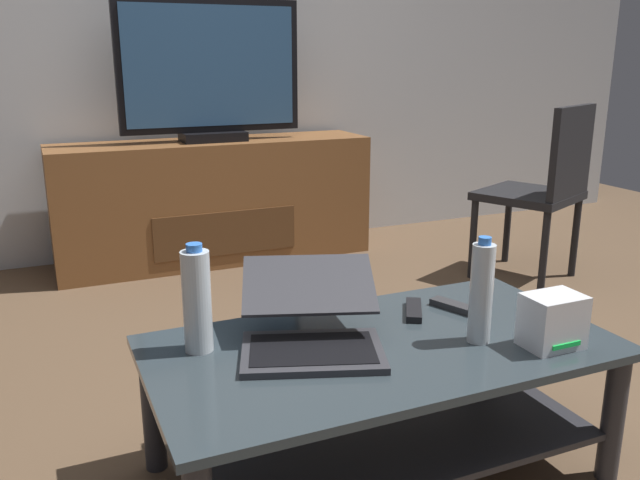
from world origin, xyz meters
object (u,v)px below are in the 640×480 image
(laptop, at_px, (311,323))
(water_bottle_near, at_px, (481,293))
(router_box, at_px, (553,321))
(cell_phone, at_px, (543,320))
(soundbar_remote, at_px, (456,307))
(tv_remote, at_px, (414,310))
(coffee_table, at_px, (381,384))
(media_cabinet, at_px, (215,201))
(television, at_px, (210,74))
(water_bottle_far, at_px, (197,301))
(dining_chair, at_px, (545,185))

(laptop, height_order, water_bottle_near, water_bottle_near)
(laptop, height_order, router_box, laptop)
(cell_phone, bearing_deg, soundbar_remote, 171.60)
(water_bottle_near, bearing_deg, cell_phone, 8.43)
(tv_remote, bearing_deg, soundbar_remote, 18.82)
(coffee_table, xyz_separation_m, router_box, (0.39, -0.19, 0.19))
(router_box, bearing_deg, media_cabinet, 96.71)
(water_bottle_near, bearing_deg, soundbar_remote, 70.38)
(laptop, distance_m, tv_remote, 0.37)
(television, xyz_separation_m, router_box, (0.27, -2.31, -0.57))
(coffee_table, height_order, water_bottle_far, water_bottle_far)
(water_bottle_far, relative_size, tv_remote, 1.78)
(router_box, bearing_deg, laptop, 155.44)
(cell_phone, distance_m, soundbar_remote, 0.25)
(water_bottle_near, relative_size, cell_phone, 2.05)
(media_cabinet, relative_size, soundbar_remote, 10.79)
(router_box, height_order, water_bottle_near, water_bottle_near)
(dining_chair, relative_size, router_box, 6.00)
(media_cabinet, distance_m, television, 0.69)
(television, height_order, tv_remote, television)
(coffee_table, height_order, water_bottle_near, water_bottle_near)
(coffee_table, relative_size, laptop, 2.43)
(cell_phone, bearing_deg, water_bottle_near, -135.66)
(cell_phone, bearing_deg, water_bottle_far, -156.34)
(router_box, bearing_deg, water_bottle_near, 146.54)
(router_box, xyz_separation_m, water_bottle_near, (-0.15, 0.10, 0.07))
(water_bottle_far, bearing_deg, router_box, -22.13)
(television, height_order, soundbar_remote, television)
(dining_chair, xyz_separation_m, cell_phone, (-1.04, -1.17, -0.10))
(dining_chair, bearing_deg, laptop, -148.40)
(laptop, bearing_deg, media_cabinet, 81.96)
(media_cabinet, distance_m, dining_chair, 1.75)
(water_bottle_far, relative_size, soundbar_remote, 1.78)
(laptop, distance_m, water_bottle_far, 0.30)
(laptop, bearing_deg, water_bottle_near, -20.88)
(coffee_table, bearing_deg, dining_chair, 36.13)
(water_bottle_near, height_order, soundbar_remote, water_bottle_near)
(coffee_table, bearing_deg, water_bottle_near, -20.24)
(coffee_table, bearing_deg, laptop, 158.25)
(television, bearing_deg, tv_remote, -88.04)
(router_box, relative_size, water_bottle_near, 0.52)
(laptop, distance_m, water_bottle_near, 0.45)
(coffee_table, relative_size, tv_remote, 7.62)
(television, xyz_separation_m, dining_chair, (1.41, -1.00, -0.53))
(laptop, bearing_deg, soundbar_remote, 6.05)
(television, bearing_deg, soundbar_remote, -84.40)
(laptop, height_order, cell_phone, laptop)
(dining_chair, distance_m, water_bottle_far, 2.21)
(water_bottle_far, distance_m, cell_phone, 0.97)
(media_cabinet, xyz_separation_m, water_bottle_near, (0.12, -2.23, 0.19))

